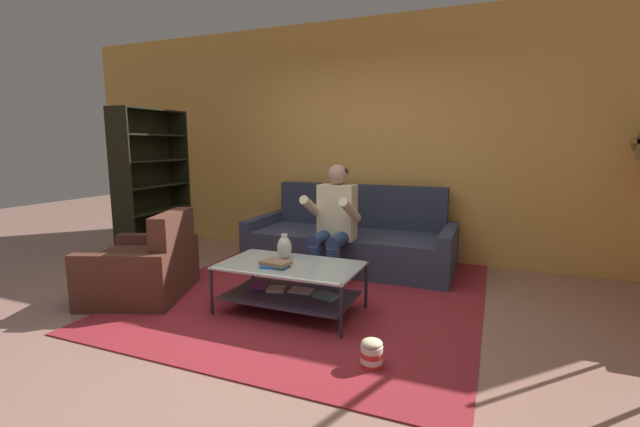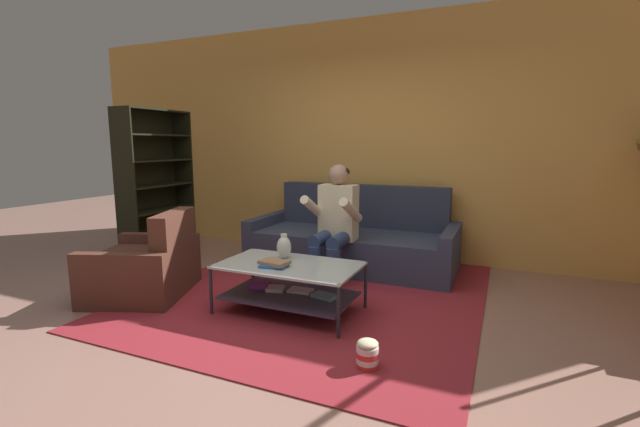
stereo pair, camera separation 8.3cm
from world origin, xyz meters
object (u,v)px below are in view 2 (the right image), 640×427
(bookshelf, at_px, (153,198))
(armchair, at_px, (146,268))
(coffee_table, at_px, (289,280))
(popcorn_tub, at_px, (367,354))
(couch, at_px, (353,241))
(person_seated_center, at_px, (335,219))
(vase, at_px, (284,247))
(book_stack, at_px, (274,264))

(bookshelf, height_order, armchair, bookshelf)
(coffee_table, relative_size, popcorn_tub, 6.13)
(couch, distance_m, bookshelf, 2.50)
(coffee_table, relative_size, bookshelf, 0.64)
(person_seated_center, bearing_deg, popcorn_tub, -61.61)
(coffee_table, xyz_separation_m, armchair, (-1.42, -0.17, -0.01))
(person_seated_center, relative_size, coffee_table, 1.03)
(vase, distance_m, armchair, 1.36)
(couch, height_order, book_stack, couch)
(armchair, relative_size, popcorn_tub, 6.03)
(vase, xyz_separation_m, bookshelf, (-2.22, 0.74, 0.23))
(coffee_table, distance_m, armchair, 1.43)
(book_stack, bearing_deg, bookshelf, 156.04)
(person_seated_center, bearing_deg, armchair, -142.07)
(couch, bearing_deg, popcorn_tub, -68.44)
(couch, relative_size, armchair, 2.04)
(coffee_table, xyz_separation_m, bookshelf, (-2.34, 0.89, 0.47))
(book_stack, height_order, popcorn_tub, book_stack)
(bookshelf, relative_size, armchair, 1.59)
(vase, relative_size, popcorn_tub, 1.15)
(armchair, bearing_deg, vase, 13.58)
(popcorn_tub, bearing_deg, armchair, 168.85)
(couch, distance_m, vase, 1.43)
(book_stack, relative_size, popcorn_tub, 1.34)
(book_stack, xyz_separation_m, bookshelf, (-2.27, 1.01, 0.30))
(person_seated_center, xyz_separation_m, coffee_table, (-0.03, -0.96, -0.37))
(person_seated_center, bearing_deg, couch, 90.00)
(book_stack, distance_m, popcorn_tub, 1.14)
(coffee_table, bearing_deg, person_seated_center, 88.39)
(coffee_table, relative_size, armchair, 1.02)
(person_seated_center, height_order, popcorn_tub, person_seated_center)
(couch, relative_size, person_seated_center, 1.94)
(couch, xyz_separation_m, vase, (-0.15, -1.40, 0.23))
(book_stack, bearing_deg, armchair, -177.88)
(person_seated_center, height_order, book_stack, person_seated_center)
(vase, bearing_deg, book_stack, -79.15)
(popcorn_tub, bearing_deg, vase, 142.68)
(armchair, bearing_deg, coffee_table, 6.82)
(person_seated_center, xyz_separation_m, popcorn_tub, (0.86, -1.58, -0.55))
(coffee_table, relative_size, vase, 5.35)
(armchair, xyz_separation_m, popcorn_tub, (2.31, -0.45, -0.17))
(couch, bearing_deg, coffee_table, -91.00)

